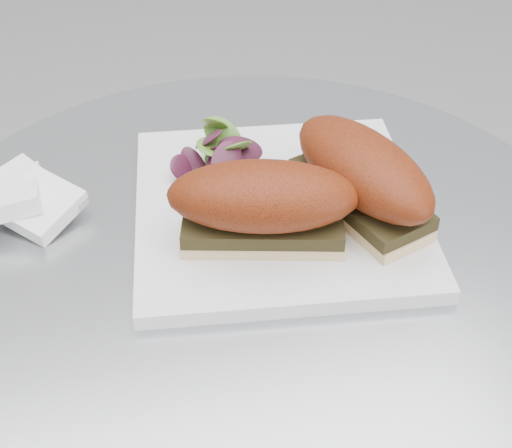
{
  "coord_description": "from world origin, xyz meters",
  "views": [
    {
      "loc": [
        -0.12,
        -0.48,
        1.19
      ],
      "look_at": [
        0.0,
        0.0,
        0.77
      ],
      "focal_mm": 50.0,
      "sensor_mm": 36.0,
      "label": 1
    }
  ],
  "objects_px": {
    "sandwich_left": "(263,204)",
    "saucer": "(346,172)",
    "plate": "(278,208)",
    "sandwich_right": "(362,174)"
  },
  "relations": [
    {
      "from": "sandwich_left",
      "to": "saucer",
      "type": "height_order",
      "value": "sandwich_left"
    },
    {
      "from": "plate",
      "to": "sandwich_left",
      "type": "height_order",
      "value": "sandwich_left"
    },
    {
      "from": "sandwich_left",
      "to": "saucer",
      "type": "relative_size",
      "value": 1.57
    },
    {
      "from": "plate",
      "to": "sandwich_right",
      "type": "relative_size",
      "value": 1.45
    },
    {
      "from": "saucer",
      "to": "sandwich_left",
      "type": "bearing_deg",
      "value": -141.56
    },
    {
      "from": "sandwich_right",
      "to": "saucer",
      "type": "xyz_separation_m",
      "value": [
        0.02,
        0.07,
        -0.05
      ]
    },
    {
      "from": "sandwich_left",
      "to": "sandwich_right",
      "type": "relative_size",
      "value": 0.97
    },
    {
      "from": "plate",
      "to": "sandwich_right",
      "type": "distance_m",
      "value": 0.09
    },
    {
      "from": "plate",
      "to": "saucer",
      "type": "height_order",
      "value": "plate"
    },
    {
      "from": "plate",
      "to": "sandwich_left",
      "type": "bearing_deg",
      "value": -120.7
    }
  ]
}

